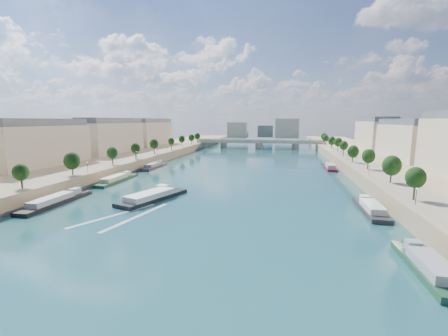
% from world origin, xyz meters
% --- Properties ---
extents(ground, '(700.00, 700.00, 0.00)m').
position_xyz_m(ground, '(0.00, 100.00, 0.00)').
color(ground, '#0E313E').
rests_on(ground, ground).
extents(quay_left, '(44.00, 520.00, 5.00)m').
position_xyz_m(quay_left, '(-72.00, 100.00, 2.50)').
color(quay_left, '#9E8460').
rests_on(quay_left, ground).
extents(quay_right, '(44.00, 520.00, 5.00)m').
position_xyz_m(quay_right, '(72.00, 100.00, 2.50)').
color(quay_right, '#9E8460').
rests_on(quay_right, ground).
extents(pave_left, '(14.00, 520.00, 0.10)m').
position_xyz_m(pave_left, '(-57.00, 100.00, 5.05)').
color(pave_left, gray).
rests_on(pave_left, quay_left).
extents(pave_right, '(14.00, 520.00, 0.10)m').
position_xyz_m(pave_right, '(57.00, 100.00, 5.05)').
color(pave_right, gray).
rests_on(pave_right, quay_right).
extents(trees_left, '(4.80, 268.80, 8.26)m').
position_xyz_m(trees_left, '(-55.00, 102.00, 10.48)').
color(trees_left, '#382B1E').
rests_on(trees_left, ground).
extents(trees_right, '(4.80, 268.80, 8.26)m').
position_xyz_m(trees_right, '(55.00, 110.00, 10.48)').
color(trees_right, '#382B1E').
rests_on(trees_right, ground).
extents(lamps_left, '(0.36, 200.36, 4.28)m').
position_xyz_m(lamps_left, '(-52.50, 90.00, 7.78)').
color(lamps_left, black).
rests_on(lamps_left, ground).
extents(lamps_right, '(0.36, 200.36, 4.28)m').
position_xyz_m(lamps_right, '(52.50, 105.00, 7.78)').
color(lamps_right, black).
rests_on(lamps_right, ground).
extents(buildings_left, '(16.00, 226.00, 23.20)m').
position_xyz_m(buildings_left, '(-85.00, 112.00, 16.45)').
color(buildings_left, '#B8A68D').
rests_on(buildings_left, ground).
extents(buildings_right, '(16.00, 226.00, 23.20)m').
position_xyz_m(buildings_right, '(85.00, 112.00, 16.45)').
color(buildings_right, '#B8A68D').
rests_on(buildings_right, ground).
extents(skyline, '(79.00, 42.00, 22.00)m').
position_xyz_m(skyline, '(3.19, 319.52, 14.66)').
color(skyline, '#B8A68D').
rests_on(skyline, ground).
extents(bridge, '(112.00, 12.00, 8.15)m').
position_xyz_m(bridge, '(0.00, 237.23, 5.08)').
color(bridge, '#C1B79E').
rests_on(bridge, ground).
extents(tour_barge, '(15.56, 26.70, 3.64)m').
position_xyz_m(tour_barge, '(-19.12, 55.01, 0.93)').
color(tour_barge, black).
rests_on(tour_barge, ground).
extents(wake, '(16.18, 25.64, 0.04)m').
position_xyz_m(wake, '(-19.12, 38.35, 0.02)').
color(wake, silver).
rests_on(wake, ground).
extents(moored_barges_left, '(5.00, 160.51, 3.60)m').
position_xyz_m(moored_barges_left, '(-45.50, 45.26, 0.84)').
color(moored_barges_left, '#171834').
rests_on(moored_barges_left, ground).
extents(moored_barges_right, '(5.00, 164.28, 3.60)m').
position_xyz_m(moored_barges_right, '(45.50, 42.41, 0.84)').
color(moored_barges_right, black).
rests_on(moored_barges_right, ground).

